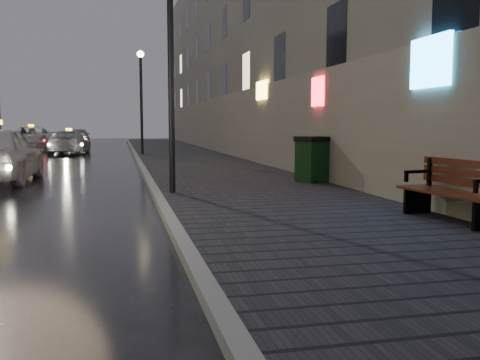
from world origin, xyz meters
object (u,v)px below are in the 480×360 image
object	(u,v)px
lamp_far	(141,89)
trash_bin	(314,159)
lamp_near	(171,43)
taxi_far	(32,138)
bench	(454,190)
taxi_mid	(69,142)
car_far	(79,136)

from	to	relation	value
lamp_far	trash_bin	bearing A→B (deg)	-74.82
lamp_near	lamp_far	xyz separation A→B (m)	(0.00, 16.00, 0.00)
lamp_near	lamp_far	bearing A→B (deg)	90.00
trash_bin	lamp_near	bearing A→B (deg)	-177.05
lamp_near	taxi_far	size ratio (longest dim) A/B	0.95
bench	taxi_far	world-z (taller)	taxi_far
lamp_near	taxi_mid	bearing A→B (deg)	101.26
taxi_far	car_far	xyz separation A→B (m)	(2.45, 8.01, -0.07)
trash_bin	car_far	bearing A→B (deg)	87.53
lamp_far	bench	world-z (taller)	lamp_far
lamp_near	trash_bin	distance (m)	5.01
trash_bin	car_far	world-z (taller)	car_far
lamp_near	taxi_far	bearing A→B (deg)	105.00
trash_bin	taxi_far	size ratio (longest dim) A/B	0.22
lamp_near	car_far	xyz separation A→B (m)	(-4.35, 33.36, -2.79)
bench	car_far	distance (m)	38.88
taxi_mid	car_far	bearing A→B (deg)	-82.54
trash_bin	taxi_far	distance (m)	26.22
lamp_far	taxi_far	distance (m)	11.88
lamp_near	trash_bin	bearing A→B (deg)	19.99
taxi_mid	car_far	distance (m)	13.57
taxi_mid	trash_bin	bearing A→B (deg)	119.00
lamp_far	trash_bin	xyz separation A→B (m)	(3.95, -14.56, -2.72)
lamp_far	car_far	size ratio (longest dim) A/B	1.28
lamp_near	taxi_mid	xyz separation A→B (m)	(-3.94, 19.80, -2.82)
lamp_far	taxi_mid	bearing A→B (deg)	136.05
trash_bin	lamp_far	bearing A→B (deg)	88.14
lamp_near	taxi_mid	world-z (taller)	lamp_near
taxi_far	car_far	world-z (taller)	taxi_far
trash_bin	taxi_mid	size ratio (longest dim) A/B	0.27
taxi_mid	car_far	xyz separation A→B (m)	(-0.41, 13.56, 0.03)
taxi_far	taxi_mid	bearing A→B (deg)	-66.01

